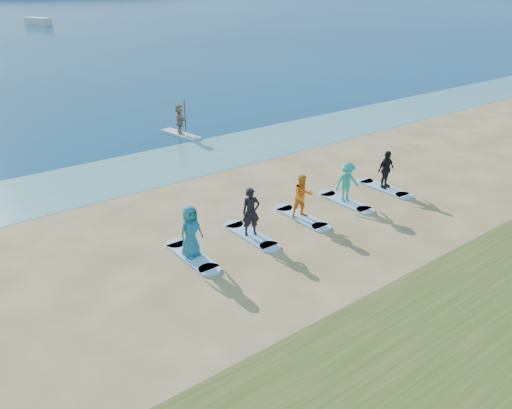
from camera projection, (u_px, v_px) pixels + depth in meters
ground at (288, 257)px, 16.15m from camera, size 600.00×600.00×0.00m
shallow_water at (143, 169)px, 23.74m from camera, size 600.00×600.00×0.00m
paddleboard at (181, 134)px, 29.06m from camera, size 1.08×3.07×0.12m
paddleboarder at (180, 119)px, 28.69m from camera, size 1.02×1.67×1.71m
boat_offshore_b at (39, 26)px, 104.07m from camera, size 3.93×7.12×1.60m
surfboard_0 at (192, 256)px, 16.10m from camera, size 0.70×2.20×0.09m
student_0 at (191, 231)px, 15.74m from camera, size 0.92×0.69×1.72m
surfboard_1 at (251, 235)px, 17.44m from camera, size 0.70×2.20×0.09m
student_1 at (251, 212)px, 17.07m from camera, size 0.73×0.60×1.72m
surfboard_2 at (302, 217)px, 18.78m from camera, size 0.70×2.20×0.09m
student_2 at (302, 196)px, 18.42m from camera, size 0.95×0.83×1.65m
surfboard_3 at (345, 202)px, 20.11m from camera, size 0.70×2.20×0.09m
student_3 at (347, 182)px, 19.76m from camera, size 1.17×0.84×1.64m
surfboard_4 at (384, 188)px, 21.45m from camera, size 0.70×2.20×0.09m
student_4 at (386, 169)px, 21.10m from camera, size 0.96×0.41×1.63m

